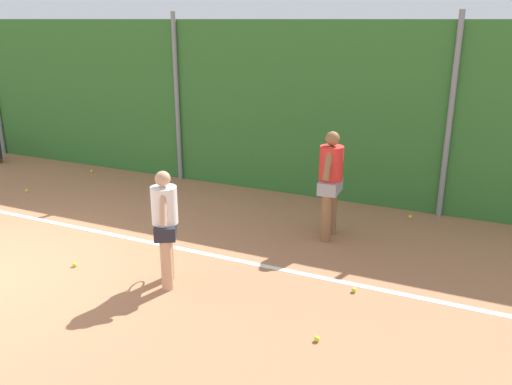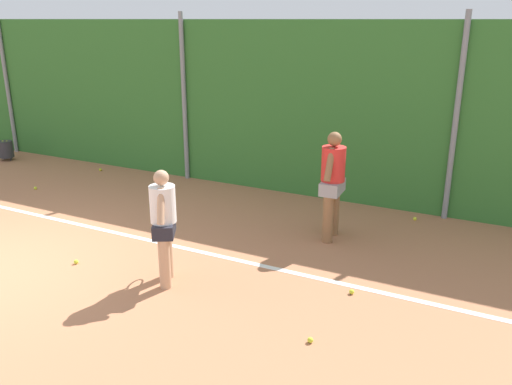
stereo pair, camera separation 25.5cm
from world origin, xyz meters
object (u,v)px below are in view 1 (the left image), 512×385
Objects in this scene: tennis_ball_4 at (354,290)px; tennis_ball_5 at (75,265)px; tennis_ball_8 at (317,339)px; tennis_ball_0 at (167,187)px; player_foreground_near at (165,222)px; tennis_ball_3 at (410,217)px; tennis_ball_7 at (92,171)px; player_midcourt at (331,179)px; tennis_ball_2 at (27,191)px.

tennis_ball_5 is at bearing -166.04° from tennis_ball_4.
tennis_ball_4 and tennis_ball_8 have the same top height.
tennis_ball_0 is 1.00× the size of tennis_ball_5.
player_foreground_near is 4.79m from tennis_ball_3.
player_foreground_near is 6.15m from tennis_ball_7.
tennis_ball_8 is (7.03, -4.29, 0.00)m from tennis_ball_7.
tennis_ball_8 is at bearing -40.44° from tennis_ball_0.
tennis_ball_5 is at bearing -51.30° from tennis_ball_7.
tennis_ball_3 is 1.00× the size of tennis_ball_8.
player_midcourt is 27.07× the size of tennis_ball_0.
tennis_ball_8 is at bearing -167.85° from player_midcourt.
tennis_ball_7 is at bearing 148.59° from tennis_ball_8.
tennis_ball_3 is 4.39m from tennis_ball_8.
player_midcourt is at bearing -127.56° from tennis_ball_3.
player_foreground_near is at bearing 145.82° from player_midcourt.
tennis_ball_3 is at bearing 85.75° from tennis_ball_4.
tennis_ball_5 is 1.00× the size of tennis_ball_7.
player_midcourt is 2.06m from tennis_ball_3.
tennis_ball_2 is 1.00× the size of tennis_ball_7.
player_foreground_near is 24.31× the size of tennis_ball_3.
tennis_ball_2 and tennis_ball_4 have the same top height.
tennis_ball_7 is at bearing 173.45° from tennis_ball_0.
tennis_ball_7 is (-7.12, 3.02, 0.00)m from tennis_ball_4.
tennis_ball_2 is at bearing -97.35° from tennis_ball_7.
player_foreground_near is 24.31× the size of tennis_ball_8.
tennis_ball_0 is 1.00× the size of tennis_ball_2.
player_foreground_near is 5.45m from tennis_ball_2.
tennis_ball_5 is at bearing 66.00° from player_foreground_near.
player_foreground_near reaches higher than tennis_ball_4.
tennis_ball_0 is 6.21m from tennis_ball_8.
tennis_ball_2 is at bearing -149.91° from tennis_ball_0.
player_foreground_near is 2.90m from player_midcourt.
tennis_ball_4 is 4.04m from tennis_ball_5.
tennis_ball_4 is at bearing -101.13° from player_foreground_near.
tennis_ball_4 and tennis_ball_7 have the same top height.
player_midcourt reaches higher than tennis_ball_8.
player_midcourt reaches higher than tennis_ball_2.
tennis_ball_3 is 1.00× the size of tennis_ball_5.
tennis_ball_7 is at bearing 74.87° from player_midcourt.
player_foreground_near is at bearing 168.68° from tennis_ball_8.
tennis_ball_8 is at bearing -94.06° from tennis_ball_4.
tennis_ball_0 is (-2.43, 3.57, -0.86)m from player_foreground_near.
tennis_ball_8 is (2.29, -0.46, -0.86)m from player_foreground_near.
tennis_ball_7 is at bearing 21.03° from player_foreground_near.
tennis_ball_0 is 5.06m from tennis_ball_3.
tennis_ball_0 and tennis_ball_7 have the same top height.
tennis_ball_0 is 1.00× the size of tennis_ball_4.
tennis_ball_0 is at bearing 139.56° from tennis_ball_8.
tennis_ball_0 and tennis_ball_8 have the same top height.
player_foreground_near is at bearing -123.72° from tennis_ball_3.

